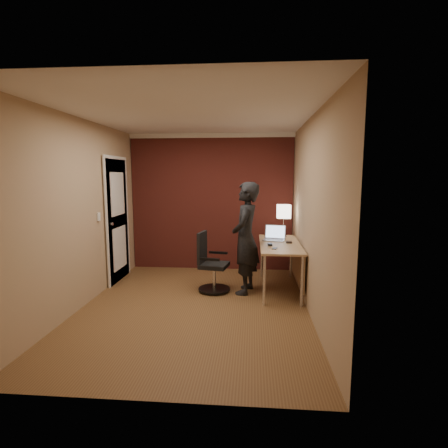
{
  "coord_description": "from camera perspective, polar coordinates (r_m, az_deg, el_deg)",
  "views": [
    {
      "loc": [
        0.76,
        -4.45,
        1.76
      ],
      "look_at": [
        0.35,
        0.55,
        1.05
      ],
      "focal_mm": 28.0,
      "sensor_mm": 36.0,
      "label": 1
    }
  ],
  "objects": [
    {
      "name": "person",
      "position": [
        5.18,
        3.54,
        -2.32
      ],
      "size": [
        0.5,
        0.67,
        1.66
      ],
      "primitive_type": "imported",
      "rotation": [
        0.0,
        0.0,
        -1.75
      ],
      "color": "black",
      "rests_on": "ground"
    },
    {
      "name": "laptop",
      "position": [
        5.62,
        8.26,
        -1.94
      ],
      "size": [
        0.38,
        0.33,
        0.23
      ],
      "color": "silver",
      "rests_on": "desk"
    },
    {
      "name": "office_chair",
      "position": [
        5.32,
        -2.21,
        -6.84
      ],
      "size": [
        0.48,
        0.54,
        0.89
      ],
      "color": "black",
      "rests_on": "ground"
    },
    {
      "name": "desk",
      "position": [
        5.41,
        9.84,
        -4.44
      ],
      "size": [
        0.6,
        1.5,
        0.73
      ],
      "color": "tan",
      "rests_on": "ground"
    },
    {
      "name": "wallet",
      "position": [
        5.42,
        10.56,
        -2.93
      ],
      "size": [
        0.1,
        0.12,
        0.02
      ],
      "primitive_type": "cube",
      "rotation": [
        0.0,
        0.0,
        -0.08
      ],
      "color": "black",
      "rests_on": "desk"
    },
    {
      "name": "phone",
      "position": [
        4.96,
        8.29,
        -3.95
      ],
      "size": [
        0.09,
        0.13,
        0.01
      ],
      "primitive_type": "cube",
      "rotation": [
        0.0,
        0.0,
        -0.26
      ],
      "color": "black",
      "rests_on": "desk"
    },
    {
      "name": "desk_lamp",
      "position": [
        5.9,
        9.72,
        1.97
      ],
      "size": [
        0.22,
        0.22,
        0.54
      ],
      "color": "silver",
      "rests_on": "desk"
    },
    {
      "name": "room",
      "position": [
        6.1,
        -5.09,
        4.33
      ],
      "size": [
        4.0,
        4.0,
        4.0
      ],
      "color": "brown",
      "rests_on": "ground"
    },
    {
      "name": "mouse",
      "position": [
        5.17,
        7.51,
        -3.34
      ],
      "size": [
        0.07,
        0.1,
        0.03
      ],
      "primitive_type": "cube",
      "rotation": [
        0.0,
        0.0,
        0.07
      ],
      "color": "black",
      "rests_on": "desk"
    }
  ]
}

